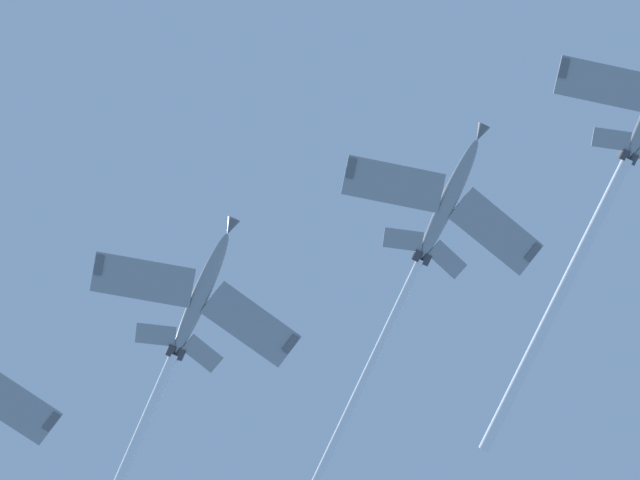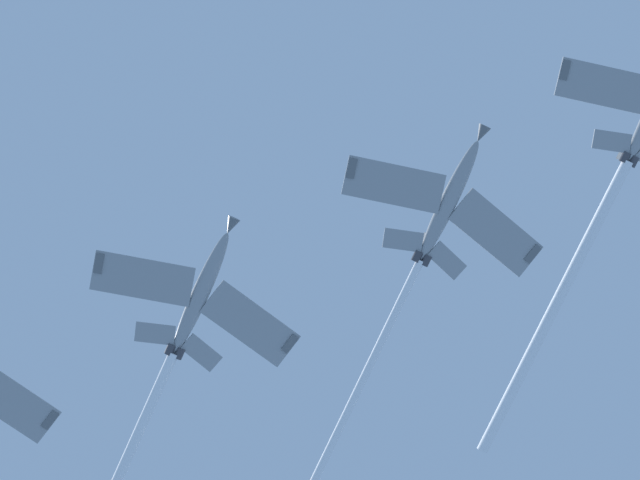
# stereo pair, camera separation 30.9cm
# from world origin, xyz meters

# --- Properties ---
(jet_lead) EXTENTS (24.70, 39.39, 12.98)m
(jet_lead) POSITION_xyz_m (17.76, -13.30, 103.17)
(jet_lead) COLOR gray
(jet_second) EXTENTS (22.12, 33.93, 11.81)m
(jet_second) POSITION_xyz_m (9.39, 2.53, 98.33)
(jet_second) COLOR gray
(jet_third) EXTENTS (22.74, 33.99, 12.33)m
(jet_third) POSITION_xyz_m (2.22, 26.50, 93.93)
(jet_third) COLOR gray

